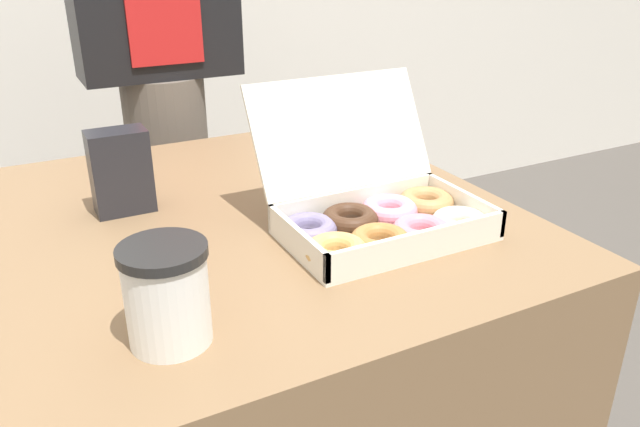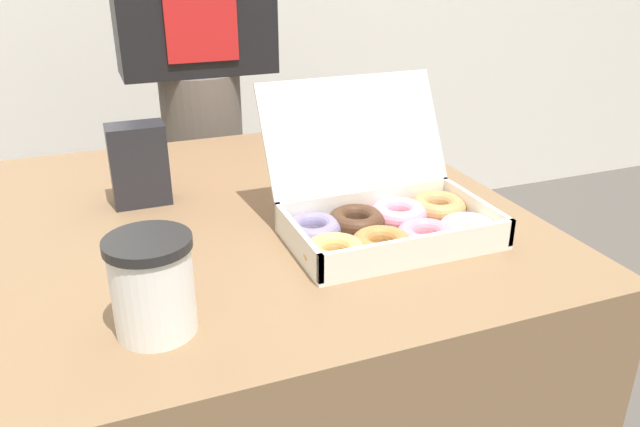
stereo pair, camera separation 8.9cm
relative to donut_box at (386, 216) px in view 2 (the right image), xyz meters
The scene contains 5 objects.
table 0.46m from the donut_box, 135.39° to the left, with size 0.89×0.90×0.72m.
donut_box is the anchor object (origin of this frame).
coffee_cup 0.40m from the donut_box, 160.10° to the right, with size 0.10×0.10×0.12m.
napkin_holder 0.44m from the donut_box, 141.09° to the left, with size 0.10×0.06×0.14m.
person_customer 0.86m from the donut_box, 98.12° to the left, with size 0.39×0.21×1.57m.
Camera 2 is at (-0.25, -0.96, 1.16)m, focal length 35.00 mm.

